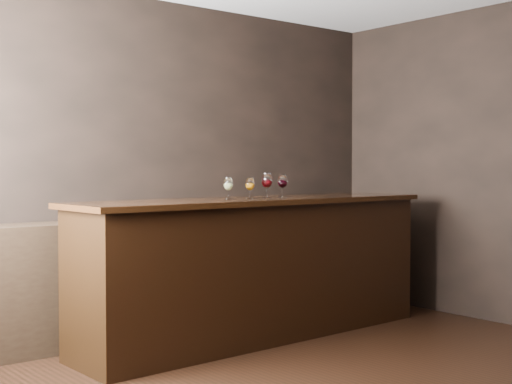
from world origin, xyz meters
TOP-DOWN VIEW (x-y plane):
  - room_shell at (-0.23, 0.11)m, footprint 5.02×4.52m
  - bar_counter at (0.50, 1.38)m, footprint 3.11×0.77m
  - bar_top at (0.50, 1.38)m, footprint 3.22×0.85m
  - back_bar_shelf at (-0.14, 2.03)m, footprint 2.64×0.40m
  - glass_white at (0.20, 1.37)m, footprint 0.07×0.07m
  - glass_amber at (0.39, 1.34)m, footprint 0.07×0.07m
  - glass_red_a at (0.57, 1.35)m, footprint 0.09×0.09m
  - glass_red_b at (0.77, 1.38)m, footprint 0.08×0.08m

SIDE VIEW (x-z plane):
  - back_bar_shelf at x=-0.14m, z-range 0.00..0.95m
  - bar_counter at x=0.50m, z-range 0.00..1.08m
  - bar_top at x=0.50m, z-range 1.08..1.12m
  - glass_amber at x=0.39m, z-range 1.15..1.32m
  - glass_white at x=0.20m, z-range 1.15..1.32m
  - glass_red_b at x=0.77m, z-range 1.16..1.35m
  - glass_red_a at x=0.57m, z-range 1.16..1.36m
  - room_shell at x=-0.23m, z-range 0.40..3.21m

